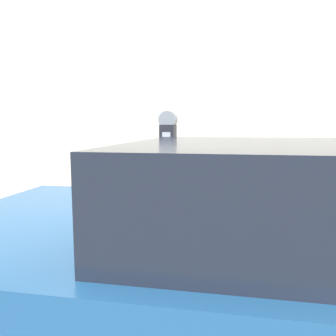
% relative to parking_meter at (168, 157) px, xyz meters
% --- Properties ---
extents(ground_plane, '(60.00, 60.00, 0.00)m').
position_rel_parking_meter_xyz_m(ground_plane, '(-0.14, -1.02, -1.19)').
color(ground_plane, slate).
extents(sidewalk, '(24.00, 2.80, 0.12)m').
position_rel_parking_meter_xyz_m(sidewalk, '(-0.14, 1.18, -1.13)').
color(sidewalk, '#9E9B96').
rests_on(sidewalk, ground_plane).
extents(building_facade, '(24.00, 0.30, 5.01)m').
position_rel_parking_meter_xyz_m(building_facade, '(-0.14, 3.10, 1.32)').
color(building_facade, beige).
rests_on(building_facade, ground_plane).
extents(parking_meter, '(0.17, 0.14, 1.53)m').
position_rel_parking_meter_xyz_m(parking_meter, '(0.00, 0.00, 0.00)').
color(parking_meter, gray).
rests_on(parking_meter, sidewalk).
extents(parked_car_beside_meter, '(4.48, 2.07, 1.41)m').
position_rel_parking_meter_xyz_m(parked_car_beside_meter, '(1.14, -1.33, -0.49)').
color(parked_car_beside_meter, black).
rests_on(parked_car_beside_meter, ground_plane).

